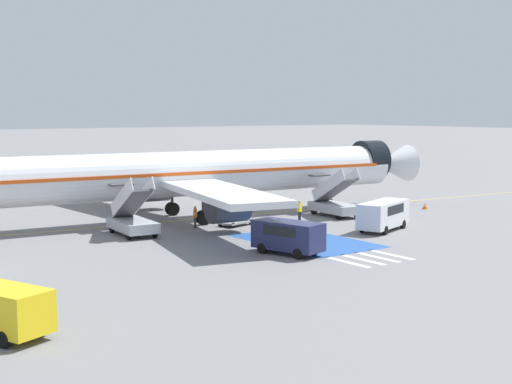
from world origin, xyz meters
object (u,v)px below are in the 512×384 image
Objects in this scene: airliner at (197,173)px; service_van_2 at (288,235)px; traffic_cone_1 at (425,206)px; boarding_stairs_forward at (335,204)px; baggage_cart at (236,222)px; boarding_stairs_aft at (132,221)px; fuel_tanker at (38,180)px; ground_crew_0 at (195,216)px; ground_crew_1 at (300,210)px; service_van_1 at (383,213)px; traffic_cone_0 at (244,217)px.

service_van_2 is (-2.99, -15.34, -2.47)m from airliner.
traffic_cone_1 is at bearing 75.89° from airliner.
boarding_stairs_forward is 1.85× the size of baggage_cart.
fuel_tanker is at bearing 90.17° from boarding_stairs_aft.
baggage_cart is at bearing 113.05° from ground_crew_0.
boarding_stairs_forward is at bearing -159.74° from fuel_tanker.
ground_crew_1 is 13.87m from traffic_cone_1.
airliner is 27.69× the size of ground_crew_0.
traffic_cone_1 is at bearing -148.46° from fuel_tanker.
ground_crew_0 is at bearing 28.43° from service_van_1.
boarding_stairs_aft is 3.10× the size of ground_crew_1.
airliner is 65.63× the size of traffic_cone_0.
service_van_1 is (15.50, -9.00, 0.25)m from boarding_stairs_aft.
fuel_tanker is 5.06× the size of ground_crew_1.
traffic_cone_0 is (-5.55, 9.67, -0.93)m from service_van_1.
ground_crew_1 is (8.47, 9.17, -0.20)m from service_van_2.
boarding_stairs_aft is 25.82m from fuel_tanker.
airliner is 15.32× the size of baggage_cart.
fuel_tanker is 37.14m from service_van_1.
airliner is 7.92× the size of service_van_1.
boarding_stairs_forward is 9.42m from baggage_cart.
traffic_cone_1 is (24.57, -28.85, -1.41)m from fuel_tanker.
service_van_2 reaches higher than ground_crew_0.
baggage_cart is at bearing -176.40° from fuel_tanker.
service_van_2 is (2.26, -37.40, -0.48)m from fuel_tanker.
ground_crew_1 is at bearing 111.22° from ground_crew_0.
airliner is 22.76m from fuel_tanker.
traffic_cone_1 is (26.86, -3.14, -0.75)m from boarding_stairs_aft.
boarding_stairs_forward is at bearing 67.45° from airliner.
service_van_2 reaches higher than baggage_cart.
fuel_tanker is 1.56× the size of service_van_1.
fuel_tanker is 25.83m from ground_crew_0.
traffic_cone_0 is (4.82, 0.62, -0.58)m from ground_crew_0.
ground_crew_0 reaches higher than baggage_cart.
service_van_1 is (7.96, -12.65, -2.41)m from airliner.
service_van_2 is 8.57× the size of traffic_cone_1.
traffic_cone_0 is (9.96, 0.67, -0.68)m from boarding_stairs_aft.
traffic_cone_1 is (9.34, -1.53, -0.73)m from boarding_stairs_forward.
fuel_tanker is 37.92m from traffic_cone_1.
ground_crew_1 is at bearing -46.13° from traffic_cone_0.
traffic_cone_0 is (7.67, -25.04, -1.35)m from fuel_tanker.
service_van_1 is at bearing -152.70° from traffic_cone_1.
fuel_tanker is (2.29, 25.71, 0.67)m from boarding_stairs_aft.
boarding_stairs_forward is 7.93m from traffic_cone_0.
service_van_2 is 2.68× the size of ground_crew_1.
ground_crew_1 is (13.02, -2.51, -0.02)m from boarding_stairs_aft.
baggage_cart is at bearing -0.55° from boarding_stairs_aft.
service_van_1 is at bearing -95.22° from ground_crew_1.
service_van_2 is at bearing 145.97° from baggage_cart.
boarding_stairs_aft reaches higher than ground_crew_0.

